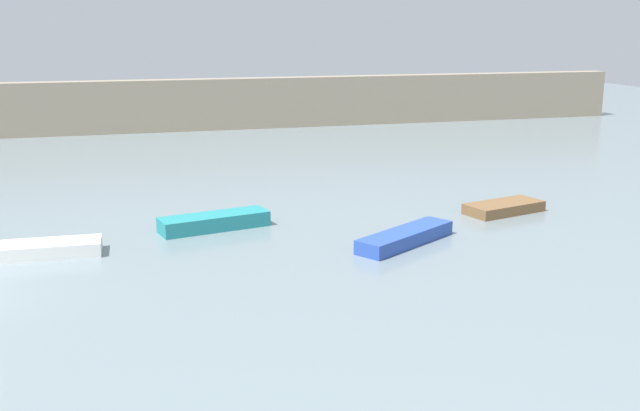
{
  "coord_description": "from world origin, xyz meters",
  "views": [
    {
      "loc": [
        4.72,
        -19.48,
        6.82
      ],
      "look_at": [
        11.11,
        3.41,
        0.94
      ],
      "focal_mm": 41.63,
      "sensor_mm": 36.0,
      "label": 1
    }
  ],
  "objects_px": {
    "rowboat_blue": "(405,237)",
    "rowboat_brown": "(504,208)",
    "rowboat_teal": "(214,222)",
    "rowboat_white": "(33,250)"
  },
  "relations": [
    {
      "from": "rowboat_blue",
      "to": "rowboat_brown",
      "type": "distance_m",
      "value": 5.7
    },
    {
      "from": "rowboat_teal",
      "to": "rowboat_blue",
      "type": "xyz_separation_m",
      "value": [
        5.58,
        -3.38,
        -0.03
      ]
    },
    {
      "from": "rowboat_teal",
      "to": "rowboat_brown",
      "type": "relative_size",
      "value": 1.25
    },
    {
      "from": "rowboat_teal",
      "to": "rowboat_blue",
      "type": "relative_size",
      "value": 0.94
    },
    {
      "from": "rowboat_teal",
      "to": "rowboat_brown",
      "type": "height_order",
      "value": "rowboat_teal"
    },
    {
      "from": "rowboat_teal",
      "to": "rowboat_white",
      "type": "bearing_deg",
      "value": -176.38
    },
    {
      "from": "rowboat_teal",
      "to": "rowboat_blue",
      "type": "distance_m",
      "value": 6.52
    },
    {
      "from": "rowboat_white",
      "to": "rowboat_blue",
      "type": "height_order",
      "value": "rowboat_blue"
    },
    {
      "from": "rowboat_white",
      "to": "rowboat_teal",
      "type": "distance_m",
      "value": 5.86
    },
    {
      "from": "rowboat_white",
      "to": "rowboat_brown",
      "type": "bearing_deg",
      "value": 5.19
    }
  ]
}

